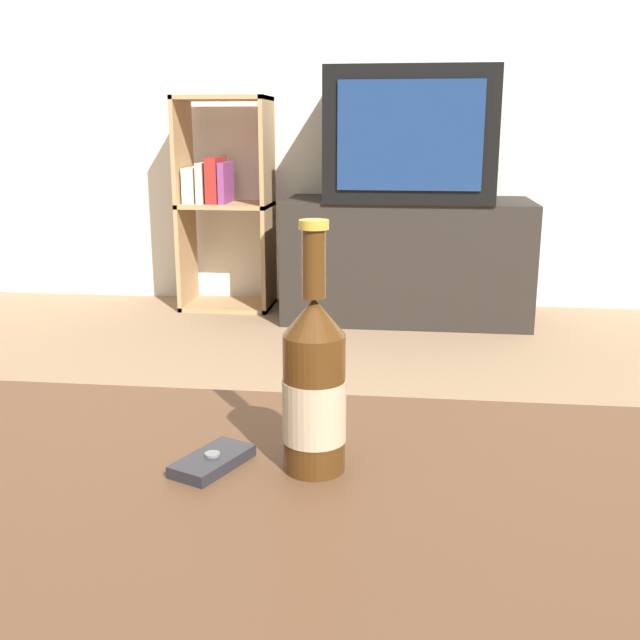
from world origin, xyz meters
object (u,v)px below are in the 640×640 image
Objects in this scene: television at (410,135)px; cell_phone at (213,461)px; tv_stand at (407,260)px; beer_bottle at (314,387)px; bookshelf at (222,199)px.

television is 6.29× the size of cell_phone.
cell_phone is at bearing -94.48° from television.
tv_stand is at bearing 109.20° from cell_phone.
beer_bottle is at bearing -91.91° from tv_stand.
tv_stand is 1.53× the size of television.
tv_stand is 2.63m from cell_phone.
television reaches higher than bookshelf.
bookshelf is at bearing 106.34° from beer_bottle.
beer_bottle is (-0.09, -2.60, -0.25)m from television.
tv_stand is 9.63× the size of cell_phone.
television is at bearing 88.09° from beer_bottle.
tv_stand is at bearing -7.03° from bookshelf.
cell_phone is (-0.12, -0.01, -0.09)m from beer_bottle.
tv_stand is at bearing 90.00° from television.
television is at bearing 109.20° from cell_phone.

